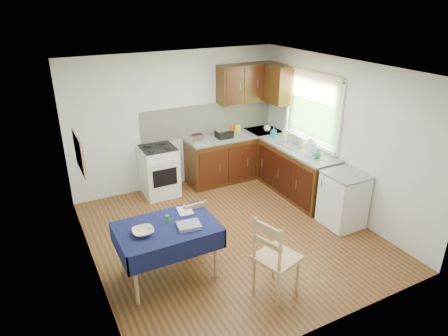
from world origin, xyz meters
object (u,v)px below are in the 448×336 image
dining_table (167,233)px  sandwich_press (224,133)px  chair_far (193,224)px  toaster (197,139)px  chair_near (274,255)px  dish_rack (295,144)px  kettle (310,147)px

dining_table → sandwich_press: size_ratio=4.33×
dining_table → sandwich_press: sandwich_press is taller
chair_far → toaster: size_ratio=3.56×
chair_far → chair_near: 1.37m
chair_far → dish_rack: (2.41, 0.91, 0.48)m
chair_near → dish_rack: dish_rack is taller
dining_table → chair_far: size_ratio=1.48×
sandwich_press → kettle: size_ratio=1.00×
sandwich_press → kettle: (0.89, -1.43, 0.04)m
chair_far → chair_near: size_ratio=0.79×
sandwich_press → toaster: bearing=178.7°
chair_far → kettle: 2.47m
chair_near → toaster: 3.16m
sandwich_press → dish_rack: bearing=-50.6°
sandwich_press → chair_far: bearing=-133.2°
dining_table → chair_near: (1.00, -0.91, -0.09)m
chair_far → sandwich_press: size_ratio=2.92×
sandwich_press → dish_rack: size_ratio=0.67×
chair_far → sandwich_press: sandwich_press is taller
chair_near → sandwich_press: bearing=-33.6°
sandwich_press → kettle: kettle is taller
toaster → dish_rack: dish_rack is taller
dining_table → kettle: 3.00m
chair_far → sandwich_press: (1.47, 1.87, 0.54)m
chair_near → chair_far: bearing=5.1°
kettle → toaster: bearing=136.6°
toaster → dining_table: bearing=-108.2°
chair_near → kettle: size_ratio=3.69×
chair_near → dish_rack: bearing=-57.7°
sandwich_press → dish_rack: (0.94, -0.96, -0.06)m
kettle → chair_far: bearing=-169.4°
dish_rack → sandwich_press: bearing=113.8°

